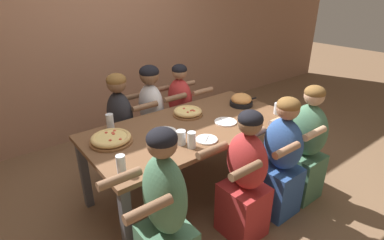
% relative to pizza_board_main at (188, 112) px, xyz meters
% --- Properties ---
extents(ground_plane, '(18.00, 18.00, 0.00)m').
position_rel_pizza_board_main_xyz_m(ground_plane, '(-0.11, -0.21, -0.77)').
color(ground_plane, brown).
rests_on(ground_plane, ground).
extents(restaurant_back_panel, '(10.00, 0.06, 3.20)m').
position_rel_pizza_board_main_xyz_m(restaurant_back_panel, '(-0.11, 1.67, 0.83)').
color(restaurant_back_panel, '#9E7056').
rests_on(restaurant_back_panel, ground).
extents(dining_table, '(1.96, 0.97, 0.74)m').
position_rel_pizza_board_main_xyz_m(dining_table, '(-0.11, -0.21, -0.11)').
color(dining_table, brown).
rests_on(dining_table, ground).
extents(pizza_board_main, '(0.30, 0.30, 0.06)m').
position_rel_pizza_board_main_xyz_m(pizza_board_main, '(0.00, 0.00, 0.00)').
color(pizza_board_main, brown).
rests_on(pizza_board_main, dining_table).
extents(pizza_board_second, '(0.35, 0.35, 0.06)m').
position_rel_pizza_board_main_xyz_m(pizza_board_second, '(-0.85, -0.07, 0.00)').
color(pizza_board_second, brown).
rests_on(pizza_board_second, dining_table).
extents(skillet_bowl, '(0.36, 0.25, 0.13)m').
position_rel_pizza_board_main_xyz_m(skillet_bowl, '(0.62, -0.14, 0.03)').
color(skillet_bowl, black).
rests_on(skillet_bowl, dining_table).
extents(empty_plate_a, '(0.23, 0.23, 0.02)m').
position_rel_pizza_board_main_xyz_m(empty_plate_a, '(-0.40, -0.19, -0.02)').
color(empty_plate_a, white).
rests_on(empty_plate_a, dining_table).
extents(empty_plate_b, '(0.21, 0.21, 0.02)m').
position_rel_pizza_board_main_xyz_m(empty_plate_b, '(0.18, -0.36, -0.02)').
color(empty_plate_b, white).
rests_on(empty_plate_b, dining_table).
extents(empty_plate_c, '(0.18, 0.18, 0.02)m').
position_rel_pizza_board_main_xyz_m(empty_plate_c, '(-0.20, -0.52, -0.02)').
color(empty_plate_c, white).
rests_on(empty_plate_c, dining_table).
extents(empty_plate_d, '(0.18, 0.18, 0.02)m').
position_rel_pizza_board_main_xyz_m(empty_plate_d, '(0.40, -0.44, -0.02)').
color(empty_plate_d, white).
rests_on(empty_plate_d, dining_table).
extents(drinking_glass_a, '(0.08, 0.08, 0.11)m').
position_rel_pizza_board_main_xyz_m(drinking_glass_a, '(0.74, -0.53, 0.02)').
color(drinking_glass_a, silver).
rests_on(drinking_glass_a, dining_table).
extents(drinking_glass_b, '(0.08, 0.08, 0.12)m').
position_rel_pizza_board_main_xyz_m(drinking_glass_b, '(-0.41, -0.44, 0.02)').
color(drinking_glass_b, silver).
rests_on(drinking_glass_b, dining_table).
extents(drinking_glass_c, '(0.07, 0.07, 0.14)m').
position_rel_pizza_board_main_xyz_m(drinking_glass_c, '(-0.37, -0.54, 0.03)').
color(drinking_glass_c, silver).
rests_on(drinking_glass_c, dining_table).
extents(drinking_glass_d, '(0.06, 0.06, 0.14)m').
position_rel_pizza_board_main_xyz_m(drinking_glass_d, '(-0.97, -0.52, 0.03)').
color(drinking_glass_d, silver).
rests_on(drinking_glass_d, dining_table).
extents(drinking_glass_e, '(0.07, 0.07, 0.14)m').
position_rel_pizza_board_main_xyz_m(drinking_glass_e, '(-0.74, 0.19, 0.03)').
color(drinking_glass_e, silver).
rests_on(drinking_glass_e, dining_table).
extents(diner_near_center, '(0.51, 0.40, 1.12)m').
position_rel_pizza_board_main_xyz_m(diner_near_center, '(-0.13, -0.91, -0.26)').
color(diner_near_center, '#B22D2D').
rests_on(diner_near_center, ground).
extents(diner_near_right, '(0.51, 0.40, 1.15)m').
position_rel_pizza_board_main_xyz_m(diner_near_right, '(0.69, -0.91, -0.26)').
color(diner_near_right, '#477556').
rests_on(diner_near_right, ground).
extents(diner_near_midright, '(0.51, 0.40, 1.12)m').
position_rel_pizza_board_main_xyz_m(diner_near_midright, '(0.32, -0.91, -0.26)').
color(diner_near_midright, '#2D5193').
rests_on(diner_near_midright, ground).
extents(diner_far_midright, '(0.51, 0.40, 1.13)m').
position_rel_pizza_board_main_xyz_m(diner_far_midright, '(0.26, 0.50, -0.27)').
color(diner_far_midright, '#B22D2D').
rests_on(diner_far_midright, ground).
extents(diner_near_left, '(0.51, 0.40, 1.20)m').
position_rel_pizza_board_main_xyz_m(diner_near_left, '(-0.88, -0.91, -0.23)').
color(diner_near_left, '#477556').
rests_on(diner_near_left, ground).
extents(diner_far_center, '(0.51, 0.40, 1.17)m').
position_rel_pizza_board_main_xyz_m(diner_far_center, '(-0.13, 0.50, -0.23)').
color(diner_far_center, silver).
rests_on(diner_far_center, ground).
extents(diner_far_midleft, '(0.51, 0.40, 1.15)m').
position_rel_pizza_board_main_xyz_m(diner_far_midleft, '(-0.50, 0.50, -0.25)').
color(diner_far_midleft, '#232328').
rests_on(diner_far_midleft, ground).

